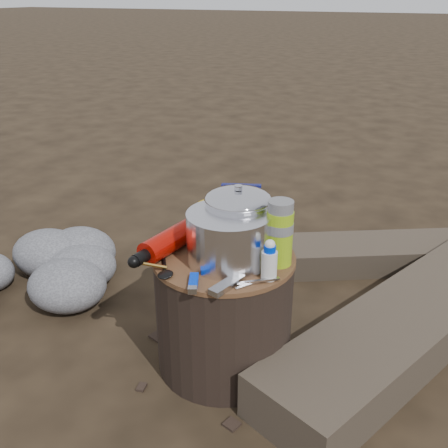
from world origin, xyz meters
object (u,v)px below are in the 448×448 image
at_px(fuel_bottle, 171,240).
at_px(stump, 224,311).
at_px(log_main, 442,299).
at_px(travel_mug, 276,225).
at_px(camping_pot, 238,220).
at_px(thermos, 279,233).

bearing_deg(fuel_bottle, stump, 21.82).
xyz_separation_m(log_main, fuel_bottle, (-0.75, -0.59, 0.34)).
height_order(stump, travel_mug, travel_mug).
bearing_deg(camping_pot, fuel_bottle, -150.92).
bearing_deg(travel_mug, fuel_bottle, -146.20).
bearing_deg(log_main, fuel_bottle, -119.60).
xyz_separation_m(camping_pot, thermos, (0.14, -0.03, -0.00)).
bearing_deg(fuel_bottle, thermos, 19.64).
height_order(log_main, thermos, thermos).
height_order(stump, camping_pot, camping_pot).
height_order(log_main, travel_mug, travel_mug).
bearing_deg(log_main, travel_mug, -117.43).
xyz_separation_m(log_main, travel_mug, (-0.49, -0.42, 0.37)).
relative_size(log_main, camping_pot, 9.22).
bearing_deg(camping_pot, stump, -107.01).
height_order(log_main, camping_pot, camping_pot).
height_order(camping_pot, travel_mug, camping_pot).
bearing_deg(camping_pot, travel_mug, 41.51).
relative_size(camping_pot, travel_mug, 1.52).
xyz_separation_m(stump, travel_mug, (0.11, 0.14, 0.25)).
xyz_separation_m(log_main, thermos, (-0.44, -0.53, 0.40)).
bearing_deg(log_main, stump, -115.00).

